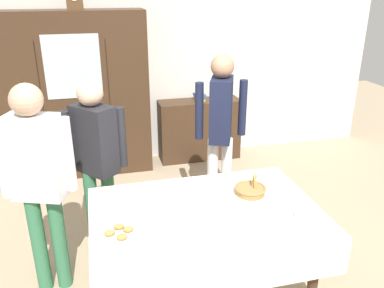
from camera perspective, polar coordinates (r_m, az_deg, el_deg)
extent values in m
plane|color=tan|center=(3.44, 0.86, -18.96)|extent=(12.00, 12.00, 0.00)
cube|color=silver|center=(5.28, -6.63, 12.00)|extent=(6.40, 0.10, 2.70)
cylinder|color=#3D2819|center=(2.99, 17.11, -18.07)|extent=(0.07, 0.07, 0.75)
cylinder|color=#3D2819|center=(3.29, -11.56, -13.31)|extent=(0.07, 0.07, 0.75)
cylinder|color=#3D2819|center=(3.56, 10.58, -10.33)|extent=(0.07, 0.07, 0.75)
cube|color=silver|center=(2.83, 2.00, -9.85)|extent=(1.60, 1.08, 0.03)
cube|color=silver|center=(2.49, 5.56, -18.83)|extent=(1.60, 0.01, 0.24)
cube|color=#3D2819|center=(5.03, -16.26, 6.64)|extent=(1.72, 0.45, 1.99)
cube|color=silver|center=(4.72, -16.83, 10.60)|extent=(0.62, 0.01, 0.72)
cube|color=black|center=(4.86, -20.62, 4.38)|extent=(0.01, 0.01, 1.60)
cube|color=black|center=(4.83, -11.71, 5.23)|extent=(0.01, 0.01, 1.60)
cube|color=#3D2819|center=(5.41, 1.05, 2.10)|extent=(1.10, 0.35, 0.82)
cube|color=#B29333|center=(5.28, 1.08, 6.48)|extent=(0.14, 0.18, 0.04)
cube|color=#2D5184|center=(5.27, 1.08, 6.82)|extent=(0.15, 0.18, 0.03)
cube|color=#2D5184|center=(5.27, 1.09, 7.11)|extent=(0.14, 0.19, 0.03)
cylinder|color=silver|center=(2.65, 0.95, -11.74)|extent=(0.13, 0.13, 0.01)
cylinder|color=silver|center=(2.63, 0.96, -11.17)|extent=(0.08, 0.08, 0.05)
torus|color=silver|center=(2.64, 1.77, -11.01)|extent=(0.04, 0.01, 0.04)
cylinder|color=#47230F|center=(2.62, 0.96, -10.78)|extent=(0.06, 0.06, 0.01)
cylinder|color=white|center=(3.09, 1.36, -6.45)|extent=(0.13, 0.13, 0.01)
cylinder|color=white|center=(3.08, 1.36, -5.93)|extent=(0.08, 0.08, 0.05)
torus|color=white|center=(3.09, 2.05, -5.81)|extent=(0.04, 0.01, 0.04)
cylinder|color=white|center=(2.90, -9.75, -8.86)|extent=(0.13, 0.13, 0.01)
cylinder|color=white|center=(2.89, -9.79, -8.32)|extent=(0.08, 0.08, 0.05)
torus|color=white|center=(2.89, -9.03, -8.20)|extent=(0.04, 0.01, 0.04)
cylinder|color=silver|center=(2.84, 3.38, -9.32)|extent=(0.13, 0.13, 0.01)
cylinder|color=silver|center=(2.82, 3.39, -8.78)|extent=(0.08, 0.08, 0.05)
torus|color=silver|center=(2.83, 4.14, -8.63)|extent=(0.04, 0.01, 0.04)
cylinder|color=#47230F|center=(2.81, 3.40, -8.40)|extent=(0.06, 0.06, 0.01)
cylinder|color=white|center=(2.82, 15.33, -10.38)|extent=(0.13, 0.13, 0.01)
cylinder|color=white|center=(2.80, 15.39, -9.84)|extent=(0.08, 0.08, 0.05)
torus|color=white|center=(2.82, 16.09, -9.66)|extent=(0.04, 0.01, 0.04)
cylinder|color=#47230F|center=(2.79, 15.44, -9.46)|extent=(0.06, 0.06, 0.01)
cylinder|color=white|center=(2.98, -2.68, -7.69)|extent=(0.13, 0.13, 0.01)
cylinder|color=white|center=(2.96, -2.69, -7.16)|extent=(0.08, 0.08, 0.05)
torus|color=white|center=(2.97, -1.97, -7.03)|extent=(0.04, 0.01, 0.04)
cylinder|color=#9E7542|center=(3.05, 8.40, -6.71)|extent=(0.22, 0.22, 0.05)
torus|color=#9E7542|center=(3.04, 8.43, -6.29)|extent=(0.24, 0.24, 0.02)
cylinder|color=tan|center=(3.01, 9.05, -5.51)|extent=(0.03, 0.02, 0.12)
cylinder|color=tan|center=(3.02, 9.01, -5.38)|extent=(0.03, 0.03, 0.12)
cylinder|color=tan|center=(3.03, 8.84, -5.27)|extent=(0.03, 0.02, 0.12)
cylinder|color=white|center=(2.60, -10.41, -12.80)|extent=(0.28, 0.28, 0.01)
ellipsoid|color=#BC7F3D|center=(2.61, -9.18, -12.04)|extent=(0.07, 0.05, 0.04)
ellipsoid|color=#BC7F3D|center=(2.64, -10.50, -11.64)|extent=(0.07, 0.05, 0.04)
ellipsoid|color=#BC7F3D|center=(2.59, -11.80, -12.47)|extent=(0.07, 0.05, 0.04)
ellipsoid|color=#BC7F3D|center=(2.54, -10.07, -13.08)|extent=(0.07, 0.05, 0.04)
cube|color=silver|center=(2.82, 11.37, -10.00)|extent=(0.10, 0.01, 0.00)
ellipsoid|color=silver|center=(2.84, 12.39, -9.79)|extent=(0.03, 0.02, 0.01)
cube|color=silver|center=(3.08, -7.42, -6.77)|extent=(0.10, 0.01, 0.00)
ellipsoid|color=silver|center=(3.09, -6.41, -6.64)|extent=(0.03, 0.02, 0.01)
cube|color=silver|center=(2.76, 7.86, -10.52)|extent=(0.10, 0.01, 0.00)
ellipsoid|color=silver|center=(2.78, 8.93, -10.31)|extent=(0.03, 0.02, 0.01)
cylinder|color=#33704C|center=(3.33, -21.20, -13.36)|extent=(0.11, 0.11, 0.82)
cylinder|color=#33704C|center=(3.30, -18.57, -13.20)|extent=(0.11, 0.11, 0.82)
cube|color=silver|center=(2.98, -21.65, -1.84)|extent=(0.41, 0.31, 0.62)
sphere|color=tan|center=(2.84, -22.83, 5.92)|extent=(0.22, 0.22, 0.22)
cylinder|color=silver|center=(3.02, -25.77, -2.20)|extent=(0.08, 0.08, 0.55)
cylinder|color=silver|center=(2.95, -17.44, -1.47)|extent=(0.08, 0.08, 0.55)
cylinder|color=silver|center=(4.09, 2.95, -4.76)|extent=(0.11, 0.11, 0.82)
cylinder|color=silver|center=(4.14, 4.95, -4.52)|extent=(0.11, 0.11, 0.82)
cube|color=#191E38|center=(3.85, 4.24, 4.99)|extent=(0.32, 0.41, 0.62)
sphere|color=tan|center=(3.75, 4.42, 11.15)|extent=(0.22, 0.22, 0.22)
cylinder|color=#191E38|center=(3.79, 1.06, 4.77)|extent=(0.08, 0.08, 0.56)
cylinder|color=#191E38|center=(3.92, 7.31, 5.19)|extent=(0.08, 0.08, 0.56)
cylinder|color=#33704C|center=(3.66, -14.12, -9.41)|extent=(0.11, 0.11, 0.77)
cylinder|color=#33704C|center=(3.66, -11.75, -9.20)|extent=(0.11, 0.11, 0.77)
cube|color=#232328|center=(3.36, -13.90, 0.62)|extent=(0.39, 0.40, 0.58)
sphere|color=#DBB293|center=(3.25, -14.53, 7.12)|extent=(0.21, 0.21, 0.21)
cylinder|color=#232328|center=(3.37, -17.62, 0.28)|extent=(0.08, 0.08, 0.52)
cylinder|color=#232328|center=(3.37, -10.17, 0.96)|extent=(0.08, 0.08, 0.52)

